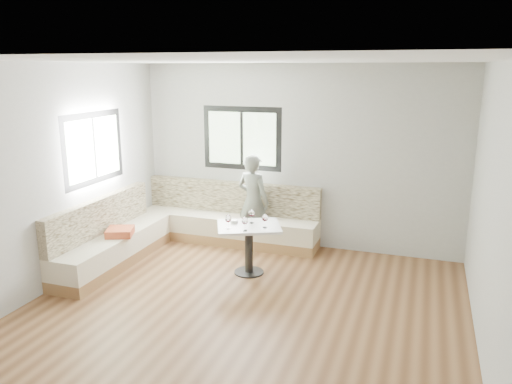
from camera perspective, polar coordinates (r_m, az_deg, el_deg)
room at (r=5.43m, az=-2.47°, el=-0.02°), size 5.01×5.01×2.81m
banquette at (r=7.70m, az=-8.63°, el=-4.30°), size 2.90×2.80×0.95m
table at (r=6.74m, az=-0.82°, el=-5.20°), size 1.02×0.93×0.68m
person at (r=7.67m, az=-0.32°, el=-1.05°), size 0.61×0.48×1.47m
olive_ramekin at (r=6.79m, az=-2.50°, el=-3.37°), size 0.10×0.10×0.04m
wine_glass_a at (r=6.51m, az=-3.20°, el=-3.11°), size 0.08×0.08×0.19m
wine_glass_b at (r=6.42m, az=-1.29°, el=-3.34°), size 0.08×0.08×0.19m
wine_glass_c at (r=6.55m, az=1.04°, el=-3.00°), size 0.08×0.08×0.19m
wine_glass_d at (r=6.74m, az=-0.51°, el=-2.50°), size 0.08×0.08×0.19m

